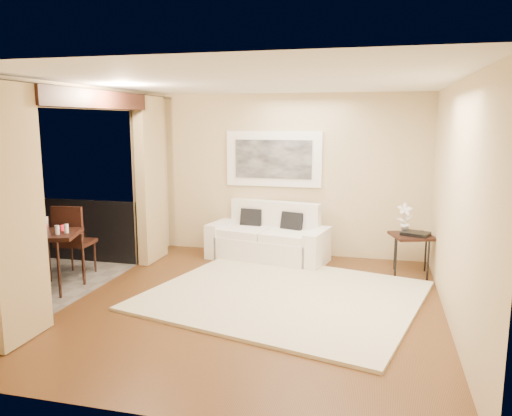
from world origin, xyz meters
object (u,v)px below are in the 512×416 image
(side_table, at_px, (412,238))
(bistro_table, at_px, (52,238))
(orchid, at_px, (405,218))
(balcony_chair_far, at_px, (72,236))
(ice_bucket, at_px, (42,223))
(sofa, at_px, (269,239))

(side_table, bearing_deg, bistro_table, -158.64)
(orchid, relative_size, balcony_chair_far, 0.42)
(side_table, relative_size, ice_bucket, 3.52)
(sofa, xyz_separation_m, orchid, (2.11, -0.20, 0.50))
(side_table, height_order, ice_bucket, ice_bucket)
(orchid, bearing_deg, ice_bucket, -158.36)
(side_table, distance_m, bistro_table, 5.06)
(balcony_chair_far, bearing_deg, side_table, -169.68)
(balcony_chair_far, bearing_deg, sofa, -152.07)
(side_table, height_order, bistro_table, bistro_table)
(bistro_table, bearing_deg, ice_bucket, 157.31)
(ice_bucket, bearing_deg, balcony_chair_far, 74.38)
(side_table, xyz_separation_m, orchid, (-0.11, 0.14, 0.28))
(bistro_table, bearing_deg, orchid, 23.28)
(bistro_table, relative_size, ice_bucket, 4.18)
(bistro_table, bearing_deg, sofa, 41.29)
(orchid, distance_m, ice_bucket, 5.15)
(bistro_table, xyz_separation_m, balcony_chair_far, (-0.06, 0.53, -0.08))
(ice_bucket, bearing_deg, sofa, 38.19)
(sofa, distance_m, side_table, 2.26)
(orchid, distance_m, balcony_chair_far, 4.89)
(sofa, xyz_separation_m, ice_bucket, (-2.68, -2.11, 0.56))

